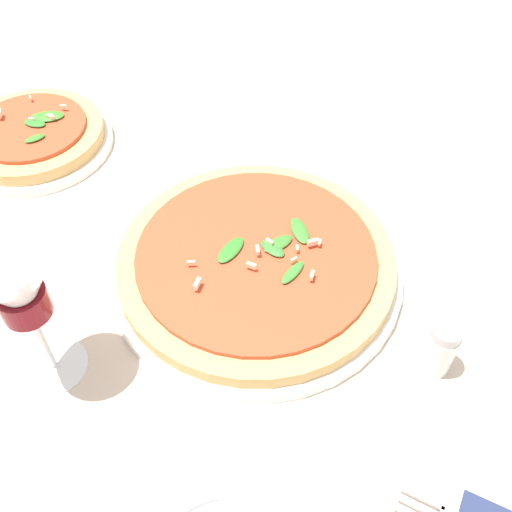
# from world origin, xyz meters

# --- Properties ---
(ground_plane) EXTENTS (6.00, 6.00, 0.00)m
(ground_plane) POSITION_xyz_m (0.00, 0.00, 0.00)
(ground_plane) COLOR beige
(pizza_arugula_main) EXTENTS (0.33, 0.33, 0.05)m
(pizza_arugula_main) POSITION_xyz_m (0.01, 0.01, 0.02)
(pizza_arugula_main) COLOR white
(pizza_arugula_main) RESTS_ON ground_plane
(pizza_personal_side) EXTENTS (0.22, 0.22, 0.05)m
(pizza_personal_side) POSITION_xyz_m (0.40, 0.03, 0.02)
(pizza_personal_side) COLOR white
(pizza_personal_side) RESTS_ON ground_plane
(wine_glass) EXTENTS (0.08, 0.08, 0.17)m
(wine_glass) POSITION_xyz_m (0.09, 0.24, 0.12)
(wine_glass) COLOR white
(wine_glass) RESTS_ON ground_plane
(shaker_pepper) EXTENTS (0.03, 0.03, 0.07)m
(shaker_pepper) POSITION_xyz_m (-0.21, -0.01, 0.03)
(shaker_pepper) COLOR silver
(shaker_pepper) RESTS_ON ground_plane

